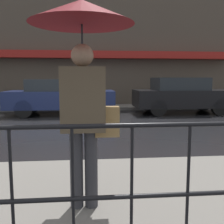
{
  "coord_description": "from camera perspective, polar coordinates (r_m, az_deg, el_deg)",
  "views": [
    {
      "loc": [
        1.18,
        -7.94,
        1.44
      ],
      "look_at": [
        1.64,
        -3.13,
        0.82
      ],
      "focal_mm": 42.0,
      "sensor_mm": 36.0,
      "label": 1
    }
  ],
  "objects": [
    {
      "name": "ground_plane",
      "position": [
        8.15,
        -13.68,
        -3.1
      ],
      "size": [
        80.0,
        80.0,
        0.0
      ],
      "primitive_type": "plane",
      "color": "black"
    },
    {
      "name": "sidewalk_far",
      "position": [
        12.68,
        -10.73,
        0.94
      ],
      "size": [
        28.0,
        1.61,
        0.14
      ],
      "color": "slate",
      "rests_on": "ground_plane"
    },
    {
      "name": "lane_marking",
      "position": [
        8.15,
        -13.68,
        -3.07
      ],
      "size": [
        25.2,
        0.12,
        0.01
      ],
      "color": "gold",
      "rests_on": "ground_plane"
    },
    {
      "name": "building_storefront",
      "position": [
        13.6,
        -10.65,
        13.09
      ],
      "size": [
        28.0,
        0.85,
        5.72
      ],
      "color": "#4C4238",
      "rests_on": "ground_plane"
    },
    {
      "name": "pedestrian",
      "position": [
        2.58,
        -6.38,
        13.78
      ],
      "size": [
        1.0,
        1.0,
        2.04
      ],
      "rotation": [
        0.0,
        0.0,
        3.14
      ],
      "color": "#333338",
      "rests_on": "sidewalk_near"
    },
    {
      "name": "car_navy",
      "position": [
        10.62,
        -11.24,
        3.33
      ],
      "size": [
        4.17,
        1.7,
        1.41
      ],
      "color": "#19234C",
      "rests_on": "ground_plane"
    },
    {
      "name": "car_black",
      "position": [
        11.26,
        14.94,
        3.55
      ],
      "size": [
        3.98,
        1.71,
        1.48
      ],
      "color": "black",
      "rests_on": "ground_plane"
    }
  ]
}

